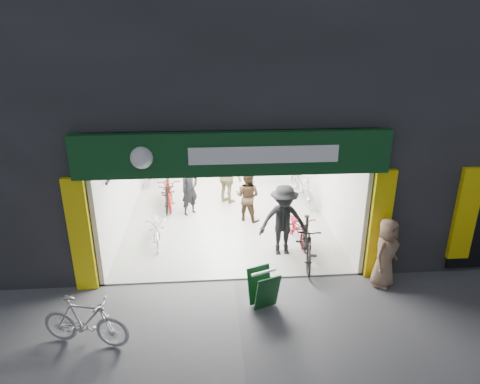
{
  "coord_description": "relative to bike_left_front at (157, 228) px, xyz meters",
  "views": [
    {
      "loc": [
        -0.51,
        -8.34,
        5.48
      ],
      "look_at": [
        0.26,
        1.5,
        1.57
      ],
      "focal_mm": 32.0,
      "sensor_mm": 36.0,
      "label": 1
    }
  ],
  "objects": [
    {
      "name": "customer_b",
      "position": [
        2.52,
        1.16,
        0.34
      ],
      "size": [
        0.95,
        0.88,
        1.55
      ],
      "primitive_type": "imported",
      "rotation": [
        0.0,
        0.0,
        2.63
      ],
      "color": "#382719",
      "rests_on": "ground"
    },
    {
      "name": "pedestrian_near",
      "position": [
        5.22,
        -2.41,
        0.37
      ],
      "size": [
        0.93,
        0.91,
        1.61
      ],
      "primitive_type": "imported",
      "rotation": [
        0.0,
        0.0,
        0.73
      ],
      "color": "#82644C",
      "rests_on": "ground"
    },
    {
      "name": "bike_right_front",
      "position": [
        3.72,
        -1.39,
        0.13
      ],
      "size": [
        0.79,
        1.94,
        1.13
      ],
      "primitive_type": "imported",
      "rotation": [
        0.0,
        0.0,
        -0.14
      ],
      "color": "black",
      "rests_on": "ground"
    },
    {
      "name": "bike_right_back",
      "position": [
        4.42,
        2.31,
        0.15
      ],
      "size": [
        0.84,
        1.99,
        1.16
      ],
      "primitive_type": "imported",
      "rotation": [
        0.0,
        0.0,
        0.16
      ],
      "color": "#ADADB2",
      "rests_on": "ground"
    },
    {
      "name": "bike_left_back",
      "position": [
        -0.58,
        4.74,
        0.14
      ],
      "size": [
        0.91,
        1.99,
        1.15
      ],
      "primitive_type": "imported",
      "rotation": [
        0.0,
        0.0,
        -0.2
      ],
      "color": "silver",
      "rests_on": "ground"
    },
    {
      "name": "sandwich_board",
      "position": [
        2.46,
        -2.99,
        0.01
      ],
      "size": [
        0.68,
        0.69,
        0.81
      ],
      "rotation": [
        0.0,
        0.0,
        0.37
      ],
      "color": "#0E3B18",
      "rests_on": "ground"
    },
    {
      "name": "customer_a",
      "position": [
        0.82,
        1.71,
        0.4
      ],
      "size": [
        0.72,
        0.71,
        1.67
      ],
      "primitive_type": "imported",
      "rotation": [
        0.0,
        0.0,
        0.74
      ],
      "color": "black",
      "rests_on": "ground"
    },
    {
      "name": "building",
      "position": [
        2.83,
        3.0,
        3.88
      ],
      "size": [
        17.0,
        10.27,
        8.0
      ],
      "color": "#232326",
      "rests_on": "ground"
    },
    {
      "name": "ground",
      "position": [
        1.92,
        -1.99,
        -0.43
      ],
      "size": [
        60.0,
        60.0,
        0.0
      ],
      "primitive_type": "plane",
      "color": "#56565B",
      "rests_on": "ground"
    },
    {
      "name": "parked_bike",
      "position": [
        -0.88,
        -3.86,
        0.06
      ],
      "size": [
        1.72,
        0.87,
        0.99
      ],
      "primitive_type": "imported",
      "rotation": [
        0.0,
        0.0,
        1.32
      ],
      "color": "#A9A9AE",
      "rests_on": "ground"
    },
    {
      "name": "bike_left_midfront",
      "position": [
        0.12,
        2.19,
        0.04
      ],
      "size": [
        0.45,
        1.58,
        0.95
      ],
      "primitive_type": "imported",
      "rotation": [
        0.0,
        0.0,
        -0.0
      ],
      "color": "black",
      "rests_on": "ground"
    },
    {
      "name": "customer_c",
      "position": [
        3.22,
        -0.91,
        0.5
      ],
      "size": [
        1.23,
        0.73,
        1.87
      ],
      "primitive_type": "imported",
      "rotation": [
        0.0,
        0.0,
        0.03
      ],
      "color": "black",
      "rests_on": "ground"
    },
    {
      "name": "bike_left_midback",
      "position": [
        0.12,
        2.49,
        0.07
      ],
      "size": [
        0.95,
        2.01,
        1.01
      ],
      "primitive_type": "imported",
      "rotation": [
        0.0,
        0.0,
        0.15
      ],
      "color": "maroon",
      "rests_on": "ground"
    },
    {
      "name": "customer_d",
      "position": [
        2.0,
        2.51,
        0.46
      ],
      "size": [
        1.09,
        1.0,
        1.79
      ],
      "primitive_type": "imported",
      "rotation": [
        0.0,
        0.0,
        2.46
      ],
      "color": "#88774F",
      "rests_on": "ground"
    },
    {
      "name": "bike_right_mid",
      "position": [
        3.72,
        -0.34,
        0.01
      ],
      "size": [
        0.83,
        1.75,
        0.88
      ],
      "primitive_type": "imported",
      "rotation": [
        0.0,
        0.0,
        0.15
      ],
      "color": "maroon",
      "rests_on": "ground"
    },
    {
      "name": "bike_left_front",
      "position": [
        0.0,
        0.0,
        0.0
      ],
      "size": [
        0.78,
        1.71,
        0.86
      ],
      "primitive_type": "imported",
      "rotation": [
        0.0,
        0.0,
        0.13
      ],
      "color": "silver",
      "rests_on": "ground"
    }
  ]
}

